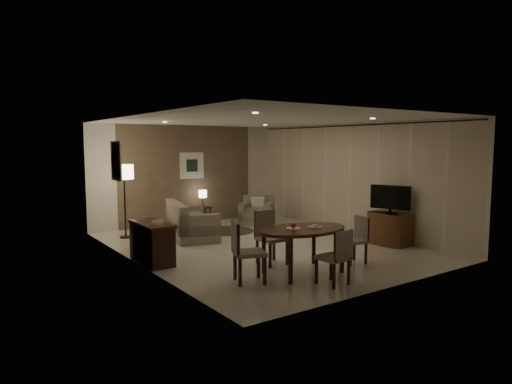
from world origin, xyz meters
TOP-DOWN VIEW (x-y plane):
  - room_shell at (0.00, 0.40)m, footprint 5.50×7.00m
  - taupe_accent at (0.00, 3.48)m, footprint 3.96×0.03m
  - curtain_wall at (2.68, 0.00)m, footprint 0.08×6.70m
  - curtain_rod at (2.68, 0.00)m, footprint 0.03×6.80m
  - art_back_frame at (0.10, 3.46)m, footprint 0.72×0.03m
  - art_back_canvas at (0.10, 3.44)m, footprint 0.34×0.01m
  - art_left_frame at (-2.72, 1.20)m, footprint 0.03×0.60m
  - art_left_canvas at (-2.71, 1.20)m, footprint 0.01×0.46m
  - downlight_nl at (-1.40, -1.80)m, footprint 0.10×0.10m
  - downlight_nr at (1.40, -1.80)m, footprint 0.10×0.10m
  - downlight_fl at (-1.40, 1.80)m, footprint 0.10×0.10m
  - downlight_fr at (1.40, 1.80)m, footprint 0.10×0.10m
  - console_desk at (-2.49, 0.00)m, footprint 0.48×1.20m
  - telephone at (-2.49, -0.30)m, footprint 0.20×0.14m
  - tv_cabinet at (2.40, -1.50)m, footprint 0.48×0.90m
  - flat_tv at (2.38, -1.50)m, footprint 0.36×0.85m
  - dining_table at (-0.64, -2.13)m, footprint 1.65×1.03m
  - chair_near at (-0.69, -2.88)m, footprint 0.47×0.47m
  - chair_far at (-0.73, -1.36)m, footprint 0.48×0.48m
  - chair_left at (-1.69, -2.05)m, footprint 0.61×0.61m
  - chair_right at (0.52, -2.17)m, footprint 0.48×0.48m
  - plate_a at (-0.82, -2.08)m, footprint 0.26×0.26m
  - plate_b at (-0.42, -2.18)m, footprint 0.26×0.26m
  - fruit_apple at (-0.82, -2.08)m, footprint 0.09×0.09m
  - napkin at (-0.42, -2.18)m, footprint 0.12×0.08m
  - round_rug at (0.26, 1.84)m, footprint 1.33×1.33m
  - sofa at (-0.85, 1.62)m, footprint 1.96×1.31m
  - armchair at (1.41, 2.20)m, footprint 1.18×1.18m
  - side_table at (0.26, 3.14)m, footprint 0.38×0.38m
  - table_lamp at (0.26, 3.14)m, footprint 0.22×0.22m
  - floor_lamp at (-2.13, 2.51)m, footprint 0.43×0.43m

SIDE VIEW (x-z plane):
  - round_rug at x=0.26m, z-range 0.00..0.01m
  - side_table at x=0.26m, z-range 0.00..0.48m
  - tv_cabinet at x=2.40m, z-range 0.00..0.70m
  - console_desk at x=-2.49m, z-range 0.00..0.75m
  - armchair at x=1.41m, z-range 0.00..0.76m
  - dining_table at x=-0.64m, z-range 0.00..0.77m
  - sofa at x=-0.85m, z-range 0.00..0.84m
  - chair_right at x=0.52m, z-range 0.00..0.86m
  - chair_near at x=-0.69m, z-range 0.00..0.88m
  - chair_far at x=-0.73m, z-range 0.00..0.98m
  - chair_left at x=-1.69m, z-range 0.00..0.98m
  - table_lamp at x=0.26m, z-range 0.48..0.98m
  - plate_a at x=-0.82m, z-range 0.77..0.79m
  - plate_b at x=-0.42m, z-range 0.77..0.79m
  - telephone at x=-2.49m, z-range 0.76..0.85m
  - napkin at x=-0.42m, z-range 0.79..0.82m
  - fruit_apple at x=-0.82m, z-range 0.79..0.88m
  - floor_lamp at x=-2.13m, z-range 0.00..1.71m
  - flat_tv at x=2.38m, z-range 0.72..1.32m
  - curtain_wall at x=2.68m, z-range 0.03..2.61m
  - taupe_accent at x=0.00m, z-range 0.00..2.70m
  - room_shell at x=0.00m, z-range 0.00..2.70m
  - art_back_frame at x=0.10m, z-range 1.24..1.96m
  - art_back_canvas at x=0.10m, z-range 1.43..1.77m
  - art_left_frame at x=-2.72m, z-range 1.45..2.25m
  - art_left_canvas at x=-2.71m, z-range 1.53..2.17m
  - curtain_rod at x=2.68m, z-range 2.62..2.66m
  - downlight_nl at x=-1.40m, z-range 2.68..2.69m
  - downlight_nr at x=1.40m, z-range 2.68..2.69m
  - downlight_fl at x=-1.40m, z-range 2.68..2.69m
  - downlight_fr at x=1.40m, z-range 2.68..2.69m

